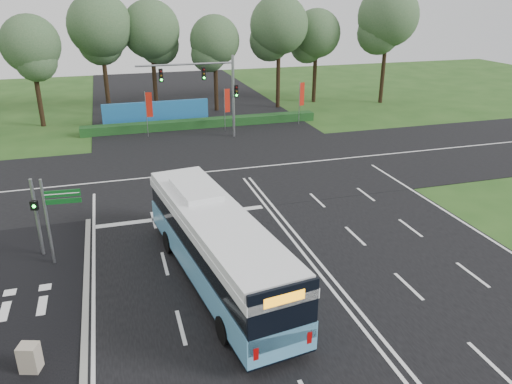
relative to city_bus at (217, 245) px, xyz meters
The scene contains 16 objects.
ground 5.36m from the city_bus, 25.74° to the left, with size 120.00×120.00×0.00m, color #244A18.
road_main 5.35m from the city_bus, 25.74° to the left, with size 20.00×120.00×0.04m, color black.
road_cross 15.00m from the city_bus, 72.25° to the left, with size 120.00×14.00×0.05m, color black.
bike_path 8.19m from the city_bus, behind, with size 5.00×18.00×0.06m, color black.
kerb_strip 5.88m from the city_bus, behind, with size 0.25×18.00×0.12m, color gray.
city_bus is the anchor object (origin of this frame).
pedestrian_signal 8.94m from the city_bus, 148.14° to the left, with size 0.37×0.44×3.96m.
street_sign 7.67m from the city_bus, 151.04° to the left, with size 1.66×0.22×4.26m.
utility_cabinet 8.21m from the city_bus, 153.16° to the right, with size 0.63×0.53×1.06m, color #AB9D89.
banner_flag_left 24.80m from the city_bus, 91.12° to the left, with size 0.59×0.07×3.99m.
banner_flag_mid 25.63m from the city_bus, 75.45° to the left, with size 0.56×0.21×3.92m.
banner_flag_right 28.75m from the city_bus, 61.31° to the left, with size 0.57×0.24×4.06m.
traffic_light_gantry 23.36m from the city_bus, 78.18° to the left, with size 8.41×0.28×7.00m.
hedge 27.11m from the city_bus, 80.34° to the left, with size 22.00×1.20×0.80m, color #153A17.
blue_hoarding 29.20m from the city_bus, 88.94° to the left, with size 10.00×0.30×2.20m, color #1E64A3.
eucalyptus_row 34.45m from the city_bus, 78.46° to the left, with size 47.96×9.08×12.69m.
Camera 1 is at (-8.36, -20.83, 11.93)m, focal length 35.00 mm.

